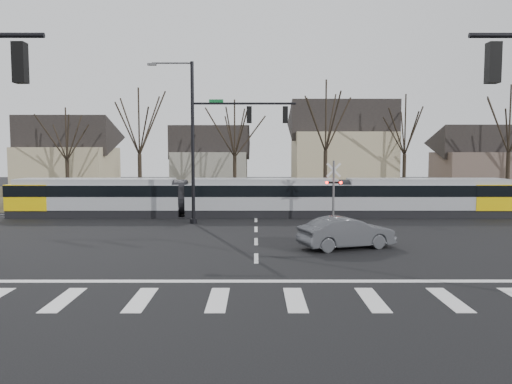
{
  "coord_description": "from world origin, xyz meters",
  "views": [
    {
      "loc": [
        -0.04,
        -19.18,
        4.61
      ],
      "look_at": [
        0.0,
        9.0,
        2.3
      ],
      "focal_mm": 35.0,
      "sensor_mm": 36.0,
      "label": 1
    }
  ],
  "objects": [
    {
      "name": "rail_pair",
      "position": [
        0.0,
        15.8,
        0.03
      ],
      "size": [
        90.0,
        1.52,
        0.06
      ],
      "color": "#59595E",
      "rests_on": "ground"
    },
    {
      "name": "house_b",
      "position": [
        -5.0,
        36.0,
        3.97
      ],
      "size": [
        8.64,
        7.56,
        7.65
      ],
      "color": "gray",
      "rests_on": "ground"
    },
    {
      "name": "lane_dashes",
      "position": [
        0.0,
        16.0,
        0.01
      ],
      "size": [
        0.18,
        30.0,
        0.01
      ],
      "color": "silver",
      "rests_on": "ground"
    },
    {
      "name": "tram",
      "position": [
        0.45,
        16.0,
        1.46
      ],
      "size": [
        35.3,
        2.62,
        2.68
      ],
      "color": "gray",
      "rests_on": "ground"
    },
    {
      "name": "ground",
      "position": [
        0.0,
        0.0,
        0.0
      ],
      "size": [
        140.0,
        140.0,
        0.0
      ],
      "primitive_type": "plane",
      "color": "black"
    },
    {
      "name": "rail_crossing_signal",
      "position": [
        5.0,
        12.79,
        1.89
      ],
      "size": [
        1.08,
        0.36,
        4.0
      ],
      "color": "#59595B",
      "rests_on": "ground"
    },
    {
      "name": "crosswalk",
      "position": [
        0.0,
        -4.0,
        0.01
      ],
      "size": [
        27.0,
        2.6,
        0.01
      ],
      "color": "silver",
      "rests_on": "ground"
    },
    {
      "name": "house_a",
      "position": [
        -20.0,
        34.0,
        4.46
      ],
      "size": [
        9.72,
        8.64,
        8.6
      ],
      "color": "tan",
      "rests_on": "ground"
    },
    {
      "name": "house_c",
      "position": [
        9.0,
        33.0,
        5.23
      ],
      "size": [
        10.8,
        8.64,
        10.1
      ],
      "color": "tan",
      "rests_on": "ground"
    },
    {
      "name": "tree_row",
      "position": [
        2.0,
        26.0,
        5.0
      ],
      "size": [
        59.2,
        7.2,
        10.0
      ],
      "color": "black",
      "rests_on": "ground"
    },
    {
      "name": "stop_line",
      "position": [
        0.0,
        -1.8,
        0.01
      ],
      "size": [
        28.0,
        0.35,
        0.01
      ],
      "primitive_type": "cube",
      "color": "silver",
      "rests_on": "ground"
    },
    {
      "name": "sedan",
      "position": [
        4.31,
        4.28,
        0.75
      ],
      "size": [
        4.43,
        5.55,
        1.5
      ],
      "primitive_type": "imported",
      "rotation": [
        0.0,
        0.0,
        1.91
      ],
      "color": "#404246",
      "rests_on": "ground"
    },
    {
      "name": "grass_verge",
      "position": [
        0.0,
        32.0,
        0.01
      ],
      "size": [
        140.0,
        28.0,
        0.01
      ],
      "primitive_type": "cube",
      "color": "#38331E",
      "rests_on": "ground"
    },
    {
      "name": "signal_pole_far",
      "position": [
        -2.41,
        12.5,
        5.7
      ],
      "size": [
        9.28,
        0.44,
        10.2
      ],
      "color": "black",
      "rests_on": "ground"
    },
    {
      "name": "house_d",
      "position": [
        24.0,
        35.0,
        3.97
      ],
      "size": [
        8.64,
        7.56,
        7.65
      ],
      "color": "brown",
      "rests_on": "ground"
    }
  ]
}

